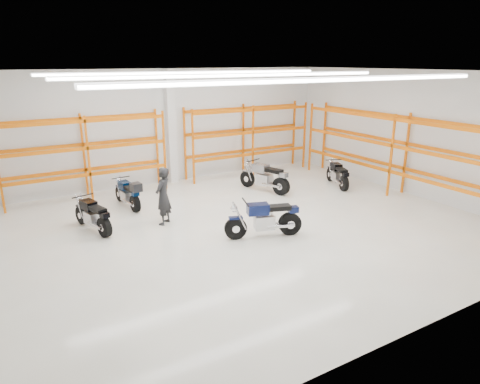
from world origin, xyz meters
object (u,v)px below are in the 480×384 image
structural_column (171,127)px  motorcycle_main (267,219)px  motorcycle_back_d (338,175)px  motorcycle_back_a (93,216)px  motorcycle_back_c (266,178)px  motorcycle_back_b (129,194)px  standing_man (163,196)px

structural_column → motorcycle_main: bearing=-89.2°
motorcycle_back_d → structural_column: size_ratio=0.42×
motorcycle_back_a → motorcycle_back_c: 6.59m
motorcycle_back_b → motorcycle_back_c: bearing=-8.8°
motorcycle_back_b → standing_man: (0.48, -2.01, 0.39)m
motorcycle_back_a → motorcycle_back_b: 2.14m
motorcycle_main → motorcycle_back_d: 5.94m
motorcycle_back_d → structural_column: (-5.35, 3.96, 1.79)m
motorcycle_back_b → structural_column: size_ratio=0.44×
motorcycle_main → standing_man: size_ratio=1.23×
motorcycle_back_b → structural_column: structural_column is taller
motorcycle_back_b → motorcycle_back_a: bearing=-134.3°
motorcycle_main → structural_column: bearing=90.8°
motorcycle_main → motorcycle_back_c: size_ratio=0.97×
motorcycle_back_a → standing_man: size_ratio=1.11×
motorcycle_back_b → structural_column: bearing=42.2°
motorcycle_main → motorcycle_back_c: bearing=56.4°
structural_column → motorcycle_back_a: bearing=-136.4°
standing_man → structural_column: (2.04, 4.30, 1.37)m
motorcycle_back_c → structural_column: structural_column is taller
motorcycle_back_a → motorcycle_back_d: motorcycle_back_a is taller
motorcycle_main → motorcycle_back_b: motorcycle_main is taller
motorcycle_back_b → structural_column: (2.52, 2.29, 1.76)m
motorcycle_main → motorcycle_back_b: 5.15m
motorcycle_back_a → motorcycle_back_b: size_ratio=0.98×
motorcycle_main → motorcycle_back_a: motorcycle_main is taller
motorcycle_back_c → motorcycle_back_d: motorcycle_back_c is taller
standing_man → motorcycle_back_d: bearing=140.8°
standing_man → structural_column: 4.95m
motorcycle_back_b → standing_man: standing_man is taller
motorcycle_back_a → motorcycle_back_b: (1.50, 1.53, 0.03)m
motorcycle_back_c → motorcycle_main: bearing=-123.6°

